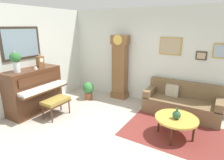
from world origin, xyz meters
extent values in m
cube|color=#B2A899|center=(0.00, 0.00, -0.05)|extent=(6.40, 6.00, 0.10)
cube|color=silver|center=(-2.60, 0.00, 1.40)|extent=(0.10, 4.90, 2.80)
cube|color=#33281E|center=(-2.54, 0.07, 1.85)|extent=(0.03, 1.10, 0.84)
cube|color=#7A93A3|center=(-2.52, 0.07, 1.85)|extent=(0.01, 0.98, 0.72)
cube|color=silver|center=(0.00, 2.40, 1.40)|extent=(5.30, 0.10, 2.80)
cube|color=#33281E|center=(1.55, 2.33, 1.55)|extent=(0.26, 0.03, 0.22)
cube|color=tan|center=(1.55, 2.32, 1.55)|extent=(0.20, 0.01, 0.16)
cube|color=#B28E3D|center=(0.75, 2.33, 1.75)|extent=(0.60, 0.03, 0.48)
cube|color=tan|center=(0.75, 2.32, 1.75)|extent=(0.54, 0.01, 0.42)
cube|color=maroon|center=(1.30, 0.89, 0.00)|extent=(2.10, 1.50, 0.01)
cube|color=#4C2B19|center=(-2.25, 0.07, 0.60)|extent=(0.60, 1.44, 1.19)
cube|color=#4C2B19|center=(-1.82, 0.07, 0.68)|extent=(0.28, 1.38, 0.04)
cube|color=white|center=(-1.82, 0.07, 0.74)|extent=(0.26, 1.32, 0.08)
cube|color=#4C2B19|center=(-1.93, 0.07, 0.98)|extent=(0.03, 1.20, 0.20)
cube|color=#4C2B19|center=(-1.49, 0.13, 0.38)|extent=(0.42, 0.70, 0.04)
cube|color=olive|center=(-1.49, 0.13, 0.44)|extent=(0.40, 0.68, 0.08)
cylinder|color=#4C2B19|center=(-1.33, -0.17, 0.18)|extent=(0.04, 0.04, 0.36)
cylinder|color=#4C2B19|center=(-1.33, 0.43, 0.18)|extent=(0.04, 0.04, 0.36)
cylinder|color=#4C2B19|center=(-1.65, -0.17, 0.18)|extent=(0.04, 0.04, 0.36)
cylinder|color=#4C2B19|center=(-1.65, 0.43, 0.18)|extent=(0.04, 0.04, 0.36)
cube|color=brown|center=(-0.73, 2.15, 0.09)|extent=(0.52, 0.34, 0.18)
cube|color=brown|center=(-0.73, 2.15, 0.89)|extent=(0.44, 0.28, 1.78)
cube|color=brown|center=(-0.73, 2.15, 1.88)|extent=(0.52, 0.32, 0.28)
cylinder|color=gold|center=(-0.73, 2.00, 1.88)|extent=(0.30, 0.02, 0.30)
cylinder|color=gold|center=(-0.73, 2.10, 0.95)|extent=(0.03, 0.03, 0.70)
cube|color=brown|center=(1.27, 1.92, 0.21)|extent=(1.90, 0.80, 0.42)
cube|color=brown|center=(1.27, 2.22, 0.62)|extent=(1.90, 0.20, 0.44)
cube|color=brown|center=(0.41, 1.92, 0.50)|extent=(0.18, 0.80, 0.20)
cube|color=brown|center=(2.13, 1.92, 0.50)|extent=(0.18, 0.80, 0.20)
cube|color=#B7AD93|center=(0.97, 2.06, 0.58)|extent=(0.34, 0.12, 0.32)
cylinder|color=gold|center=(1.38, 0.77, 0.43)|extent=(0.88, 0.88, 0.04)
torus|color=#3D2316|center=(1.38, 0.77, 0.43)|extent=(0.88, 0.88, 0.04)
cylinder|color=#3D2316|center=(1.38, 1.13, 0.20)|extent=(0.04, 0.04, 0.41)
cylinder|color=#3D2316|center=(1.74, 0.77, 0.20)|extent=(0.04, 0.04, 0.41)
cylinder|color=#3D2316|center=(1.38, 0.41, 0.20)|extent=(0.04, 0.04, 0.41)
cylinder|color=#3D2316|center=(1.02, 0.77, 0.20)|extent=(0.04, 0.04, 0.41)
cube|color=brown|center=(-2.23, 0.36, 1.34)|extent=(0.12, 0.18, 0.30)
cylinder|color=white|center=(-2.17, 0.36, 1.39)|extent=(0.01, 0.11, 0.11)
cone|color=brown|center=(-2.23, 0.36, 1.53)|extent=(0.10, 0.10, 0.08)
cylinder|color=silver|center=(-2.23, -0.33, 1.32)|extent=(0.15, 0.15, 0.26)
sphere|color=#2D6B33|center=(-2.23, -0.33, 1.56)|extent=(0.26, 0.26, 0.26)
cone|color=#D199B7|center=(-2.20, -0.35, 1.69)|extent=(0.06, 0.06, 0.16)
cylinder|color=white|center=(-2.14, 0.12, 1.20)|extent=(0.12, 0.12, 0.01)
cylinder|color=white|center=(-2.14, 0.12, 1.22)|extent=(0.08, 0.08, 0.06)
cylinder|color=#234C33|center=(1.39, 0.72, 0.45)|extent=(0.09, 0.09, 0.01)
sphere|color=#285638|center=(1.39, 0.72, 0.53)|extent=(0.17, 0.17, 0.17)
cylinder|color=#285638|center=(1.39, 0.72, 0.65)|extent=(0.04, 0.04, 0.08)
cylinder|color=#935138|center=(-1.52, 1.50, 0.11)|extent=(0.24, 0.24, 0.22)
sphere|color=#387F3D|center=(-1.52, 1.50, 0.38)|extent=(0.36, 0.36, 0.36)
camera|label=1|loc=(2.02, -2.91, 2.29)|focal=29.69mm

